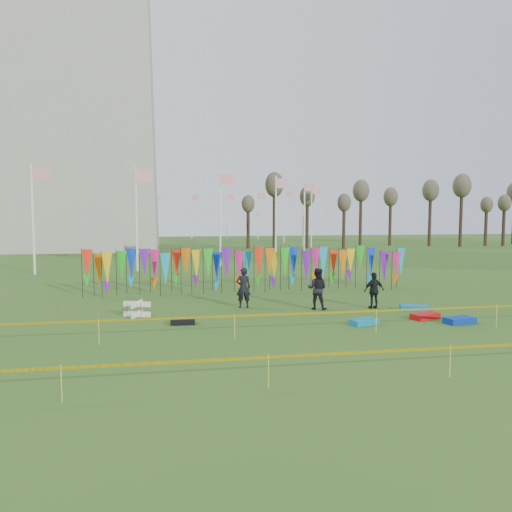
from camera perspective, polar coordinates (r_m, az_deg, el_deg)
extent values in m
plane|color=#264B15|center=(19.45, 3.50, -8.32)|extent=(160.00, 160.00, 0.00)
cylinder|color=white|center=(68.93, 5.40, 4.48)|extent=(0.16, 0.16, 8.00)
plane|color=red|center=(69.15, 5.90, 7.21)|extent=(1.40, 0.00, 1.40)
cylinder|color=white|center=(75.70, 3.22, 4.53)|extent=(0.16, 0.16, 8.00)
plane|color=red|center=(75.90, 3.68, 7.02)|extent=(1.40, 0.00, 1.40)
cylinder|color=white|center=(81.74, 0.21, 4.56)|extent=(0.16, 0.16, 8.00)
plane|color=red|center=(81.90, 0.63, 6.87)|extent=(1.40, 0.00, 1.40)
cylinder|color=white|center=(86.81, -3.38, 4.57)|extent=(0.16, 0.16, 8.00)
plane|color=red|center=(86.93, -3.00, 6.74)|extent=(1.40, 0.00, 1.40)
cylinder|color=white|center=(90.76, -7.37, 4.55)|extent=(0.16, 0.16, 8.00)
plane|color=red|center=(90.83, -7.01, 6.63)|extent=(1.40, 0.00, 1.40)
cylinder|color=white|center=(93.47, -11.60, 4.50)|extent=(0.16, 0.16, 8.00)
plane|color=red|center=(93.50, -11.27, 6.53)|extent=(1.40, 0.00, 1.40)
cylinder|color=white|center=(94.87, -15.98, 4.41)|extent=(0.16, 0.16, 8.00)
plane|color=red|center=(94.86, -15.67, 6.41)|extent=(1.40, 0.00, 1.40)
cylinder|color=white|center=(94.93, -20.41, 4.30)|extent=(0.16, 0.16, 8.00)
plane|color=red|center=(94.87, -20.11, 6.30)|extent=(1.40, 0.00, 1.40)
cylinder|color=white|center=(93.64, -24.79, 4.15)|extent=(0.16, 0.16, 8.00)
plane|color=red|center=(93.54, -24.51, 6.18)|extent=(1.40, 0.00, 1.40)
cylinder|color=white|center=(39.56, -24.14, 3.81)|extent=(0.16, 0.16, 8.00)
plane|color=red|center=(39.52, -23.45, 8.63)|extent=(1.40, 0.00, 1.40)
cylinder|color=white|center=(39.42, -13.50, 4.10)|extent=(0.16, 0.16, 8.00)
plane|color=red|center=(39.49, -12.71, 8.91)|extent=(1.40, 0.00, 1.40)
cylinder|color=white|center=(42.39, -4.10, 4.27)|extent=(0.16, 0.16, 8.00)
plane|color=red|center=(42.55, -3.32, 8.72)|extent=(1.40, 0.00, 1.40)
cylinder|color=white|center=(47.72, 2.28, 4.34)|extent=(0.16, 0.16, 8.00)
plane|color=red|center=(47.94, 3.00, 8.28)|extent=(1.40, 0.00, 1.40)
cylinder|color=white|center=(54.43, 5.55, 4.38)|extent=(0.16, 0.16, 8.00)
plane|color=red|center=(54.67, 6.19, 7.84)|extent=(1.40, 0.00, 1.40)
cylinder|color=white|center=(61.70, 6.35, 4.43)|extent=(0.16, 0.16, 8.00)
plane|color=red|center=(61.94, 6.92, 7.48)|extent=(1.40, 0.00, 1.40)
cylinder|color=black|center=(28.23, -19.30, -1.96)|extent=(0.03, 0.03, 2.42)
cone|color=#FF270E|center=(28.15, -18.76, -1.28)|extent=(0.64, 0.64, 1.60)
cylinder|color=black|center=(28.15, -18.13, -1.95)|extent=(0.03, 0.03, 2.42)
cone|color=#E56107|center=(28.07, -17.58, -1.27)|extent=(0.64, 0.64, 1.60)
cylinder|color=black|center=(28.07, -16.96, -1.94)|extent=(0.03, 0.03, 2.42)
cone|color=#E6BA0B|center=(28.00, -16.41, -1.25)|extent=(0.64, 0.64, 1.60)
cylinder|color=black|center=(28.01, -15.78, -1.92)|extent=(0.03, 0.03, 2.42)
cone|color=#17BF15|center=(27.95, -15.22, -1.24)|extent=(0.64, 0.64, 1.60)
cylinder|color=black|center=(27.96, -14.59, -1.91)|extent=(0.03, 0.03, 2.42)
cone|color=#0B31C8|center=(27.90, -14.03, -1.22)|extent=(0.64, 0.64, 1.60)
cylinder|color=black|center=(27.92, -13.40, -1.89)|extent=(0.03, 0.03, 2.42)
cone|color=#6813A9|center=(27.87, -12.84, -1.21)|extent=(0.64, 0.64, 1.60)
cylinder|color=black|center=(27.89, -12.21, -1.88)|extent=(0.03, 0.03, 2.42)
cone|color=#DC1876|center=(27.85, -11.65, -1.19)|extent=(0.64, 0.64, 1.60)
cylinder|color=black|center=(27.88, -11.02, -1.86)|extent=(0.03, 0.03, 2.42)
cone|color=#0D97CA|center=(27.84, -10.45, -1.17)|extent=(0.64, 0.64, 1.60)
cylinder|color=black|center=(27.87, -9.83, -1.84)|extent=(0.03, 0.03, 2.42)
cone|color=#FF270E|center=(27.84, -9.26, -1.15)|extent=(0.64, 0.64, 1.60)
cylinder|color=black|center=(27.88, -8.63, -1.82)|extent=(0.03, 0.03, 2.42)
cone|color=#E56107|center=(27.85, -8.06, -1.14)|extent=(0.64, 0.64, 1.60)
cylinder|color=black|center=(27.90, -7.44, -1.80)|extent=(0.03, 0.03, 2.42)
cone|color=#E6BA0B|center=(27.88, -6.87, -1.12)|extent=(0.64, 0.64, 1.60)
cylinder|color=black|center=(27.94, -6.25, -1.78)|extent=(0.03, 0.03, 2.42)
cone|color=#17BF15|center=(27.92, -5.68, -1.10)|extent=(0.64, 0.64, 1.60)
cylinder|color=black|center=(27.98, -5.06, -1.76)|extent=(0.03, 0.03, 2.42)
cone|color=#0B31C8|center=(27.97, -4.50, -1.08)|extent=(0.64, 0.64, 1.60)
cylinder|color=black|center=(28.04, -3.88, -1.74)|extent=(0.03, 0.03, 2.42)
cone|color=#6813A9|center=(28.03, -3.32, -1.06)|extent=(0.64, 0.64, 1.60)
cylinder|color=black|center=(28.11, -2.70, -1.72)|extent=(0.03, 0.03, 2.42)
cone|color=#DC1876|center=(28.11, -2.14, -1.04)|extent=(0.64, 0.64, 1.60)
cylinder|color=black|center=(28.19, -1.53, -1.70)|extent=(0.03, 0.03, 2.42)
cone|color=#0D97CA|center=(28.20, -0.97, -1.02)|extent=(0.64, 0.64, 1.60)
cylinder|color=black|center=(28.28, -0.37, -1.67)|extent=(0.03, 0.03, 2.42)
cone|color=#FF270E|center=(28.29, 0.19, -0.99)|extent=(0.64, 0.64, 1.60)
cylinder|color=black|center=(28.39, 0.79, -1.65)|extent=(0.03, 0.03, 2.42)
cone|color=#E56107|center=(28.40, 1.34, -0.97)|extent=(0.64, 0.64, 1.60)
cylinder|color=black|center=(28.50, 1.93, -1.63)|extent=(0.03, 0.03, 2.42)
cone|color=#E6BA0B|center=(28.53, 2.48, -0.95)|extent=(0.64, 0.64, 1.60)
cylinder|color=black|center=(28.63, 3.07, -1.60)|extent=(0.03, 0.03, 2.42)
cone|color=#17BF15|center=(28.66, 3.62, -0.93)|extent=(0.64, 0.64, 1.60)
cylinder|color=black|center=(28.77, 4.20, -1.58)|extent=(0.03, 0.03, 2.42)
cone|color=#0B31C8|center=(28.80, 4.74, -0.91)|extent=(0.64, 0.64, 1.60)
cylinder|color=black|center=(28.92, 5.31, -1.55)|extent=(0.03, 0.03, 2.42)
cone|color=#6813A9|center=(28.96, 5.85, -0.89)|extent=(0.64, 0.64, 1.60)
cylinder|color=black|center=(29.08, 6.41, -1.53)|extent=(0.03, 0.03, 2.42)
cone|color=#DC1876|center=(29.12, 6.95, -0.86)|extent=(0.64, 0.64, 1.60)
cylinder|color=black|center=(29.25, 7.50, -1.50)|extent=(0.03, 0.03, 2.42)
cone|color=#0D97CA|center=(29.30, 8.03, -0.84)|extent=(0.64, 0.64, 1.60)
cylinder|color=black|center=(29.43, 8.58, -1.47)|extent=(0.03, 0.03, 2.42)
cone|color=#FF270E|center=(29.48, 9.11, -0.82)|extent=(0.64, 0.64, 1.60)
cylinder|color=black|center=(29.62, 9.65, -1.45)|extent=(0.03, 0.03, 2.42)
cone|color=#E56107|center=(29.68, 10.16, -0.80)|extent=(0.64, 0.64, 1.60)
cylinder|color=black|center=(29.82, 10.70, -1.42)|extent=(0.03, 0.03, 2.42)
cone|color=#E6BA0B|center=(29.89, 11.21, -0.78)|extent=(0.64, 0.64, 1.60)
cylinder|color=black|center=(30.03, 11.73, -1.39)|extent=(0.03, 0.03, 2.42)
cone|color=#17BF15|center=(30.10, 12.24, -0.75)|extent=(0.64, 0.64, 1.60)
cylinder|color=black|center=(30.25, 12.75, -1.37)|extent=(0.03, 0.03, 2.42)
cone|color=#0B31C8|center=(30.33, 13.25, -0.73)|extent=(0.64, 0.64, 1.60)
cylinder|color=black|center=(30.48, 13.76, -1.34)|extent=(0.03, 0.03, 2.42)
cone|color=#6813A9|center=(30.56, 14.25, -0.71)|extent=(0.64, 0.64, 1.60)
cylinder|color=black|center=(30.72, 14.75, -1.31)|extent=(0.03, 0.03, 2.42)
cone|color=#DC1876|center=(30.81, 15.23, -0.69)|extent=(0.64, 0.64, 1.60)
cylinder|color=black|center=(30.97, 15.72, -1.29)|extent=(0.03, 0.03, 2.42)
cone|color=#0D97CA|center=(31.06, 16.20, -0.67)|extent=(0.64, 0.64, 1.60)
cube|color=#FFD805|center=(18.17, 4.39, -6.62)|extent=(26.00, 0.01, 0.08)
cylinder|color=yellow|center=(17.86, -18.16, -8.26)|extent=(0.02, 0.02, 0.90)
cylinder|color=yellow|center=(17.86, -1.90, -8.02)|extent=(0.02, 0.02, 0.90)
cylinder|color=yellow|center=(19.21, 13.15, -7.23)|extent=(0.02, 0.02, 0.90)
cylinder|color=yellow|center=(21.66, 25.46, -6.21)|extent=(0.02, 0.02, 0.90)
cube|color=#FFD805|center=(13.36, 10.09, -10.90)|extent=(26.00, 0.01, 0.08)
cylinder|color=yellow|center=(12.93, -21.41, -13.41)|extent=(0.02, 0.02, 0.90)
cylinder|color=yellow|center=(12.93, 1.50, -13.07)|extent=(0.02, 0.02, 0.90)
cylinder|color=yellow|center=(14.74, 21.29, -11.15)|extent=(0.02, 0.02, 0.90)
cylinder|color=#39271C|center=(63.28, -0.64, 3.75)|extent=(0.44, 0.44, 6.40)
ellipsoid|color=brown|center=(63.31, -0.64, 6.79)|extent=(1.92, 1.92, 2.56)
cylinder|color=#39271C|center=(64.07, 2.90, 3.75)|extent=(0.44, 0.44, 6.40)
ellipsoid|color=brown|center=(64.09, 2.91, 6.76)|extent=(1.92, 1.92, 2.56)
cylinder|color=#39271C|center=(65.09, 6.34, 3.75)|extent=(0.44, 0.44, 6.40)
ellipsoid|color=brown|center=(65.11, 6.37, 6.70)|extent=(1.92, 1.92, 2.56)
cylinder|color=#39271C|center=(66.34, 9.66, 3.73)|extent=(0.44, 0.44, 6.40)
ellipsoid|color=brown|center=(66.36, 9.70, 6.63)|extent=(1.92, 1.92, 2.56)
cylinder|color=#39271C|center=(67.80, 12.85, 3.70)|extent=(0.44, 0.44, 6.40)
ellipsoid|color=brown|center=(67.82, 12.90, 6.54)|extent=(1.92, 1.92, 2.56)
cylinder|color=#39271C|center=(69.46, 15.89, 3.66)|extent=(0.44, 0.44, 6.40)
ellipsoid|color=brown|center=(69.48, 15.96, 6.43)|extent=(1.92, 1.92, 2.56)
cylinder|color=#39271C|center=(71.31, 18.79, 3.61)|extent=(0.44, 0.44, 6.40)
ellipsoid|color=brown|center=(71.33, 18.86, 6.31)|extent=(1.92, 1.92, 2.56)
cylinder|color=#39271C|center=(73.33, 21.53, 3.56)|extent=(0.44, 0.44, 6.40)
ellipsoid|color=brown|center=(73.35, 21.61, 6.18)|extent=(1.92, 1.92, 2.56)
cylinder|color=#39271C|center=(75.50, 24.12, 3.50)|extent=(0.44, 0.44, 6.40)
ellipsoid|color=brown|center=(75.52, 24.21, 6.05)|extent=(1.92, 1.92, 2.56)
cylinder|color=#39271C|center=(77.83, 26.56, 3.44)|extent=(0.44, 0.44, 6.40)
ellipsoid|color=brown|center=(77.85, 26.65, 5.91)|extent=(1.92, 1.92, 2.56)
cylinder|color=red|center=(21.80, -14.31, -6.08)|extent=(0.02, 0.02, 0.70)
cylinder|color=red|center=(21.77, -12.68, -6.06)|extent=(0.02, 0.02, 0.70)
cylinder|color=red|center=(22.41, -14.19, -5.78)|extent=(0.02, 0.02, 0.70)
cylinder|color=red|center=(22.37, -12.61, -5.77)|extent=(0.02, 0.02, 0.70)
imported|color=black|center=(23.53, -1.45, -3.64)|extent=(0.71, 0.53, 1.91)
imported|color=black|center=(23.31, 7.01, -3.74)|extent=(1.10, 0.95, 1.92)
imported|color=black|center=(23.97, 13.35, -3.85)|extent=(1.04, 0.65, 1.71)
cube|color=#0C82B4|center=(20.57, 12.25, -7.37)|extent=(1.24, 0.88, 0.23)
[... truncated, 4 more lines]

